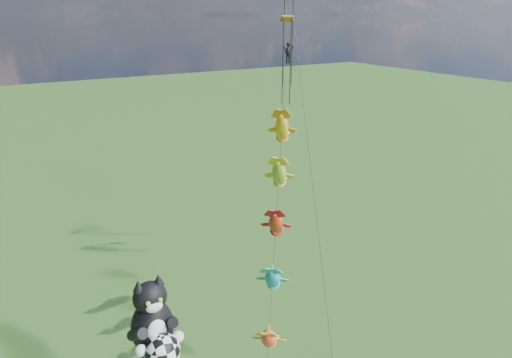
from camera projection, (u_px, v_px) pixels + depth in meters
cat_kite_rig at (155, 328)px, 19.24m from camera, size 2.34×4.08×11.08m
fish_windsock_rig at (276, 224)px, 25.98m from camera, size 9.74×12.79×17.50m
parafoil_rig at (289, 49)px, 35.34m from camera, size 7.33×16.43×24.82m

